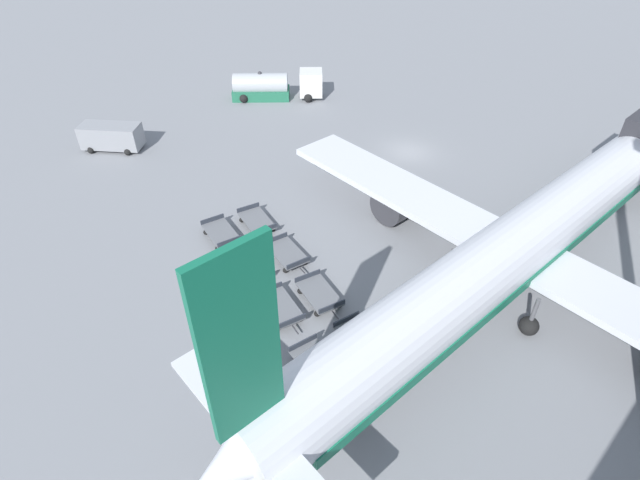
{
  "coord_description": "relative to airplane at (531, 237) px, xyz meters",
  "views": [
    {
      "loc": [
        22.91,
        -33.0,
        21.13
      ],
      "look_at": [
        6.04,
        -16.69,
        2.63
      ],
      "focal_mm": 28.0,
      "sensor_mm": 36.0,
      "label": 1
    }
  ],
  "objects": [
    {
      "name": "baggage_dolly_row_mid_a_col_a",
      "position": [
        -15.53,
        -8.25,
        -2.82
      ],
      "size": [
        3.83,
        2.41,
        0.92
      ],
      "color": "slate",
      "rests_on": "ground_plane"
    },
    {
      "name": "baggage_dolly_row_near_col_c",
      "position": [
        -7.99,
        -12.51,
        -2.82
      ],
      "size": [
        3.83,
        2.41,
        0.92
      ],
      "color": "slate",
      "rests_on": "ground_plane"
    },
    {
      "name": "fuel_tanker_primary",
      "position": [
        -32.47,
        7.48,
        -2.03
      ],
      "size": [
        8.22,
        8.57,
        2.89
      ],
      "color": "white",
      "rests_on": "ground_plane"
    },
    {
      "name": "service_van",
      "position": [
        -33.53,
        -10.13,
        -2.08
      ],
      "size": [
        5.27,
        4.91,
        2.26
      ],
      "color": "gray",
      "rests_on": "ground_plane"
    },
    {
      "name": "baggage_dolly_row_mid_a_col_b",
      "position": [
        -11.36,
        -9.05,
        -2.82
      ],
      "size": [
        3.83,
        2.27,
        0.92
      ],
      "color": "slate",
      "rests_on": "ground_plane"
    },
    {
      "name": "airplane",
      "position": [
        0.0,
        0.0,
        0.0
      ],
      "size": [
        36.02,
        45.93,
        13.06
      ],
      "color": "silver",
      "rests_on": "ground_plane"
    },
    {
      "name": "baggage_dolly_row_mid_a_col_d",
      "position": [
        -3.15,
        -10.94,
        -2.82
      ],
      "size": [
        3.83,
        2.33,
        0.92
      ],
      "color": "slate",
      "rests_on": "ground_plane"
    },
    {
      "name": "stand_guidance_stripe",
      "position": [
        -0.72,
        -9.82,
        -3.3
      ],
      "size": [
        1.78,
        33.79,
        0.01
      ],
      "color": "yellow",
      "rests_on": "ground_plane"
    },
    {
      "name": "ground_plane",
      "position": [
        -14.98,
        8.26,
        -3.3
      ],
      "size": [
        500.0,
        500.0,
        0.0
      ],
      "primitive_type": "plane",
      "color": "gray"
    },
    {
      "name": "baggage_dolly_row_near_col_b",
      "position": [
        -12.06,
        -11.65,
        -2.82
      ],
      "size": [
        3.83,
        2.31,
        0.92
      ],
      "color": "slate",
      "rests_on": "ground_plane"
    },
    {
      "name": "baggage_dolly_row_near_col_a",
      "position": [
        -16.12,
        -10.86,
        -2.82
      ],
      "size": [
        3.83,
        2.31,
        0.92
      ],
      "color": "slate",
      "rests_on": "ground_plane"
    },
    {
      "name": "baggage_dolly_row_mid_a_col_c",
      "position": [
        -7.23,
        -10.14,
        -2.82
      ],
      "size": [
        3.83,
        2.44,
        0.92
      ],
      "color": "slate",
      "rests_on": "ground_plane"
    },
    {
      "name": "baggage_dolly_row_near_col_d",
      "position": [
        -3.58,
        -13.73,
        -2.82
      ],
      "size": [
        3.82,
        2.23,
        0.92
      ],
      "color": "slate",
      "rests_on": "ground_plane"
    }
  ]
}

